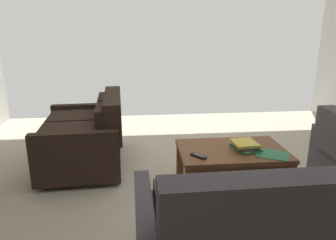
{
  "coord_description": "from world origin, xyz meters",
  "views": [
    {
      "loc": [
        0.54,
        2.66,
        1.55
      ],
      "look_at": [
        0.29,
        0.13,
        0.8
      ],
      "focal_mm": 33.91,
      "sensor_mm": 36.0,
      "label": 1
    }
  ],
  "objects_px": {
    "book_stack": "(245,145)",
    "tv_remote": "(199,156)",
    "loveseat_near": "(87,136)",
    "coffee_table": "(232,155)",
    "loose_magazine": "(273,155)",
    "sofa_main": "(287,231)"
  },
  "relations": [
    {
      "from": "loveseat_near",
      "to": "book_stack",
      "type": "distance_m",
      "value": 1.76
    },
    {
      "from": "tv_remote",
      "to": "book_stack",
      "type": "bearing_deg",
      "value": -163.42
    },
    {
      "from": "book_stack",
      "to": "tv_remote",
      "type": "bearing_deg",
      "value": 16.58
    },
    {
      "from": "loveseat_near",
      "to": "coffee_table",
      "type": "relative_size",
      "value": 1.28
    },
    {
      "from": "book_stack",
      "to": "loose_magazine",
      "type": "xyz_separation_m",
      "value": [
        -0.21,
        0.16,
        -0.04
      ]
    },
    {
      "from": "loose_magazine",
      "to": "sofa_main",
      "type": "bearing_deg",
      "value": -171.68
    },
    {
      "from": "sofa_main",
      "to": "tv_remote",
      "type": "distance_m",
      "value": 1.1
    },
    {
      "from": "book_stack",
      "to": "loose_magazine",
      "type": "height_order",
      "value": "book_stack"
    },
    {
      "from": "sofa_main",
      "to": "coffee_table",
      "type": "relative_size",
      "value": 1.78
    },
    {
      "from": "book_stack",
      "to": "tv_remote",
      "type": "height_order",
      "value": "book_stack"
    },
    {
      "from": "loveseat_near",
      "to": "loose_magazine",
      "type": "height_order",
      "value": "loveseat_near"
    },
    {
      "from": "coffee_table",
      "to": "tv_remote",
      "type": "distance_m",
      "value": 0.4
    },
    {
      "from": "loveseat_near",
      "to": "coffee_table",
      "type": "bearing_deg",
      "value": 153.55
    },
    {
      "from": "sofa_main",
      "to": "loose_magazine",
      "type": "relative_size",
      "value": 6.37
    },
    {
      "from": "sofa_main",
      "to": "loose_magazine",
      "type": "xyz_separation_m",
      "value": [
        -0.35,
        -1.03,
        0.05
      ]
    },
    {
      "from": "loveseat_near",
      "to": "coffee_table",
      "type": "distance_m",
      "value": 1.64
    },
    {
      "from": "sofa_main",
      "to": "loveseat_near",
      "type": "distance_m",
      "value": 2.42
    },
    {
      "from": "coffee_table",
      "to": "book_stack",
      "type": "height_order",
      "value": "book_stack"
    },
    {
      "from": "tv_remote",
      "to": "loveseat_near",
      "type": "bearing_deg",
      "value": -38.89
    },
    {
      "from": "loveseat_near",
      "to": "tv_remote",
      "type": "bearing_deg",
      "value": 141.11
    },
    {
      "from": "loose_magazine",
      "to": "loveseat_near",
      "type": "bearing_deg",
      "value": 90.16
    },
    {
      "from": "coffee_table",
      "to": "loose_magazine",
      "type": "height_order",
      "value": "loose_magazine"
    }
  ]
}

